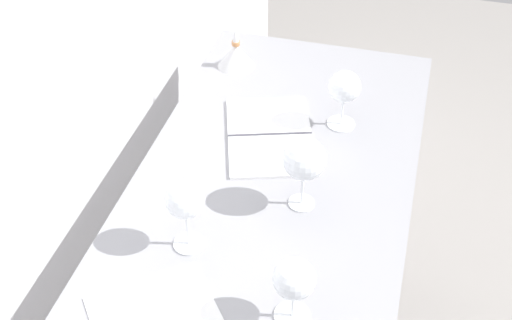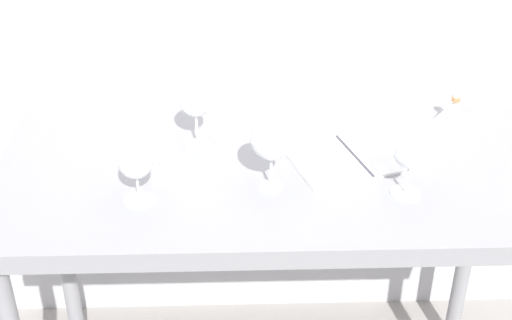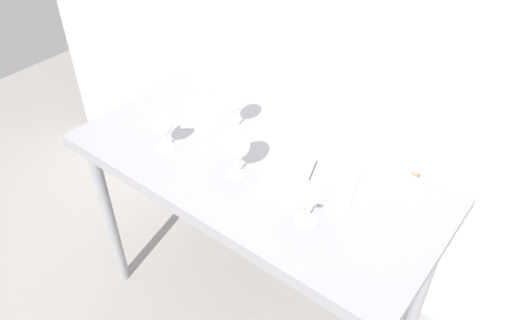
{
  "view_description": "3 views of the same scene",
  "coord_description": "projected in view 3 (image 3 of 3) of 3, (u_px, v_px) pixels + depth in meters",
  "views": [
    {
      "loc": [
        -1.12,
        -0.28,
        1.98
      ],
      "look_at": [
        0.0,
        0.02,
        0.99
      ],
      "focal_mm": 47.96,
      "sensor_mm": 36.0,
      "label": 1
    },
    {
      "loc": [
        -0.09,
        -1.53,
        1.88
      ],
      "look_at": [
        -0.04,
        -0.03,
        0.95
      ],
      "focal_mm": 50.77,
      "sensor_mm": 36.0,
      "label": 2
    },
    {
      "loc": [
        0.86,
        -1.09,
        2.05
      ],
      "look_at": [
        0.03,
        -0.03,
        0.95
      ],
      "focal_mm": 34.67,
      "sensor_mm": 36.0,
      "label": 3
    }
  ],
  "objects": [
    {
      "name": "ground_plane",
      "position": [
        255.0,
        308.0,
        2.37
      ],
      "size": [
        6.0,
        6.0,
        0.0
      ],
      "primitive_type": "plane",
      "color": "gray"
    },
    {
      "name": "back_wall",
      "position": [
        335.0,
        16.0,
        1.85
      ],
      "size": [
        3.8,
        0.04,
        2.6
      ],
      "primitive_type": "cube",
      "color": "#BCBCC1",
      "rests_on": "ground_plane"
    },
    {
      "name": "steel_counter",
      "position": [
        254.0,
        186.0,
        1.86
      ],
      "size": [
        1.4,
        0.65,
        0.9
      ],
      "color": "gray",
      "rests_on": "ground_plane"
    },
    {
      "name": "wine_glass_near_right",
      "position": [
        309.0,
        195.0,
        1.51
      ],
      "size": [
        0.08,
        0.08,
        0.16
      ],
      "color": "white",
      "rests_on": "steel_counter"
    },
    {
      "name": "wine_glass_near_center",
      "position": [
        236.0,
        146.0,
        1.67
      ],
      "size": [
        0.1,
        0.1,
        0.18
      ],
      "color": "white",
      "rests_on": "steel_counter"
    },
    {
      "name": "wine_glass_far_left",
      "position": [
        233.0,
        103.0,
        1.89
      ],
      "size": [
        0.08,
        0.08,
        0.17
      ],
      "color": "white",
      "rests_on": "steel_counter"
    },
    {
      "name": "wine_glass_near_left",
      "position": [
        163.0,
        125.0,
        1.81
      ],
      "size": [
        0.08,
        0.08,
        0.15
      ],
      "color": "white",
      "rests_on": "steel_counter"
    },
    {
      "name": "open_notebook",
      "position": [
        309.0,
        180.0,
        1.72
      ],
      "size": [
        0.37,
        0.3,
        0.01
      ],
      "rotation": [
        0.0,
        0.0,
        0.32
      ],
      "color": "white",
      "rests_on": "steel_counter"
    },
    {
      "name": "tasting_sheet_upper",
      "position": [
        203.0,
        112.0,
        2.06
      ],
      "size": [
        0.28,
        0.29,
        0.0
      ],
      "primitive_type": "cube",
      "rotation": [
        0.0,
        0.0,
        0.68
      ],
      "color": "white",
      "rests_on": "steel_counter"
    },
    {
      "name": "decanter_funnel",
      "position": [
        414.0,
        182.0,
        1.67
      ],
      "size": [
        0.11,
        0.11,
        0.12
      ],
      "color": "silver",
      "rests_on": "steel_counter"
    }
  ]
}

